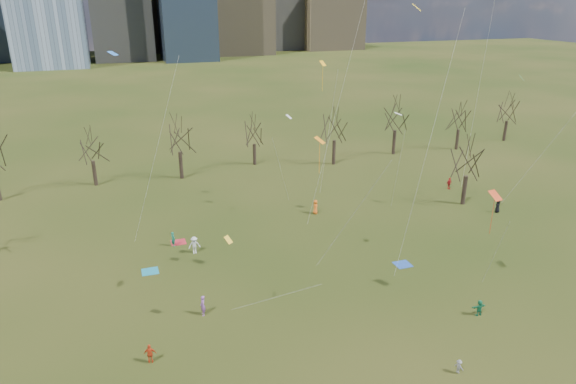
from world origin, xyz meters
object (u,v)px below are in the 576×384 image
object	(u,v)px
blanket_navy	(403,264)
person_4	(150,354)
blanket_crimson	(178,242)
blanket_teal	(150,271)

from	to	relation	value
blanket_navy	person_4	world-z (taller)	person_4
blanket_crimson	person_4	size ratio (longest dim) A/B	1.02
blanket_navy	blanket_crimson	distance (m)	24.01
blanket_navy	person_4	distance (m)	26.12
blanket_navy	person_4	size ratio (longest dim) A/B	1.02
blanket_teal	person_4	bearing A→B (deg)	-94.53
blanket_teal	blanket_navy	xyz separation A→B (m)	(24.08, -6.79, 0.00)
blanket_navy	blanket_crimson	bearing A→B (deg)	149.10
blanket_crimson	person_4	bearing A→B (deg)	-103.31
blanket_crimson	person_4	distance (m)	19.84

